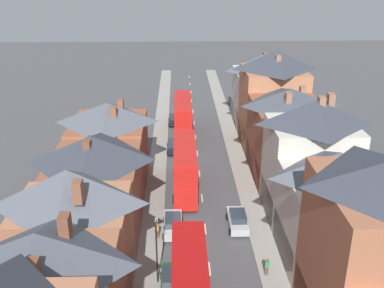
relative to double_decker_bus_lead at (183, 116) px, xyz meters
name	(u,v)px	position (x,y,z in m)	size (l,w,h in m)	color
pavement_left	(158,167)	(-3.29, -11.15, -2.75)	(2.20, 104.00, 0.14)	gray
pavement_right	(239,165)	(6.91, -11.15, -2.75)	(2.20, 104.00, 0.14)	gray
centre_line_dashes	(199,174)	(1.81, -13.15, -2.81)	(0.14, 97.80, 0.01)	silver
terrace_row_left	(57,273)	(-8.37, -38.56, 2.86)	(8.00, 51.75, 13.44)	#ADB2B7
terrace_row_right	(320,177)	(11.99, -25.96, 2.97)	(8.00, 68.93, 13.71)	brown
double_decker_bus_lead	(183,116)	(0.00, 0.00, 0.00)	(2.74, 10.80, 5.30)	red
double_decker_bus_far_approaching	(185,167)	(0.00, -17.18, 0.00)	(2.74, 10.80, 5.30)	red
car_near_blue	(182,96)	(0.01, 17.17, -1.96)	(1.90, 4.41, 1.71)	maroon
car_parked_right_a	(174,119)	(-1.29, 4.41, -2.00)	(1.90, 3.81, 1.62)	black
car_mid_black	(174,146)	(-1.29, -6.28, -2.02)	(1.90, 4.26, 1.57)	black
car_parked_left_b	(238,220)	(4.91, -24.93, -1.99)	(1.90, 4.31, 1.64)	#B7BABF
car_far_grey	(172,281)	(-1.29, -33.59, -2.00)	(1.90, 3.98, 1.63)	#144728
car_parked_right_b	(173,224)	(-1.29, -25.45, -2.00)	(1.90, 4.52, 1.62)	#B7BABF
pedestrian_mid_left	(267,266)	(6.36, -32.28, -1.78)	(0.36, 0.22, 1.61)	brown
pedestrian_mid_right	(157,230)	(-2.71, -26.78, -1.78)	(0.36, 0.22, 1.61)	brown
street_lamp	(157,248)	(-2.44, -32.68, 0.43)	(0.20, 1.12, 5.50)	black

